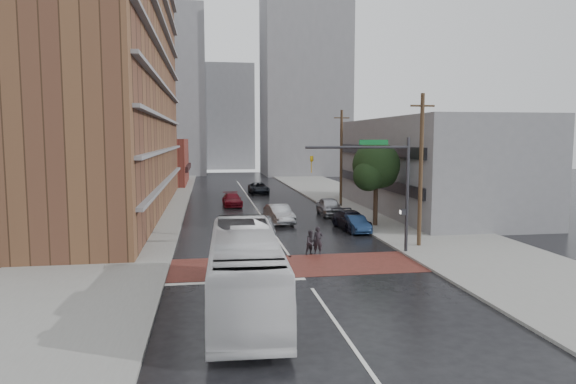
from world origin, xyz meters
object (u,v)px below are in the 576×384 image
object	(u,v)px
car_travel_b	(279,214)
car_parked_near	(356,224)
pedestrian_a	(318,241)
car_travel_c	(232,200)
transit_bus	(245,269)
car_parked_mid	(351,220)
car_travel_a	(262,227)
car_parked_far	(330,207)
pedestrian_b	(311,243)
suv_travel	(259,188)

from	to	relation	value
car_travel_b	car_parked_near	xyz separation A→B (m)	(5.23, -4.96, -0.15)
pedestrian_a	car_travel_c	bearing A→B (deg)	114.41
transit_bus	car_parked_mid	bearing A→B (deg)	63.50
car_travel_a	car_travel_b	size ratio (longest dim) A/B	1.03
car_parked_far	car_travel_b	bearing A→B (deg)	-144.23
car_travel_b	car_parked_near	distance (m)	7.21
transit_bus	pedestrian_a	size ratio (longest dim) A/B	6.91
car_parked_near	car_parked_far	bearing A→B (deg)	87.99
transit_bus	car_travel_b	bearing A→B (deg)	80.52
car_travel_c	car_parked_far	world-z (taller)	car_parked_far
car_travel_b	car_parked_far	bearing A→B (deg)	27.11
pedestrian_b	suv_travel	world-z (taller)	pedestrian_b
transit_bus	car_parked_far	world-z (taller)	transit_bus
pedestrian_a	car_travel_c	xyz separation A→B (m)	(-4.13, 23.60, -0.19)
pedestrian_a	car_parked_mid	xyz separation A→B (m)	(4.49, 8.28, -0.16)
car_travel_b	car_parked_near	bearing A→B (deg)	-50.97
car_travel_b	car_travel_c	bearing A→B (deg)	98.70
pedestrian_a	car_travel_a	world-z (taller)	pedestrian_a
car_parked_far	car_parked_mid	bearing A→B (deg)	-88.85
car_travel_a	car_travel_b	distance (m)	6.79
car_parked_mid	pedestrian_a	bearing A→B (deg)	-123.82
suv_travel	car_parked_near	size ratio (longest dim) A/B	1.35
transit_bus	car_travel_a	xyz separation A→B (m)	(2.29, 14.80, -0.83)
car_travel_b	car_parked_mid	xyz separation A→B (m)	(5.23, -3.67, -0.07)
car_travel_b	pedestrian_a	bearing A→B (deg)	-93.95
car_travel_b	car_parked_far	distance (m)	6.36
pedestrian_b	pedestrian_a	bearing A→B (deg)	-22.01
car_parked_near	car_parked_far	distance (m)	8.57
car_travel_a	car_parked_near	xyz separation A→B (m)	(7.36, 1.49, -0.20)
suv_travel	car_parked_mid	xyz separation A→B (m)	(4.66, -26.96, -0.00)
pedestrian_b	car_travel_c	world-z (taller)	pedestrian_b
pedestrian_b	car_travel_c	bearing A→B (deg)	76.87
car_travel_b	car_parked_mid	distance (m)	6.39
pedestrian_a	car_parked_near	world-z (taller)	pedestrian_a
car_parked_mid	car_travel_c	bearing A→B (deg)	113.99
suv_travel	car_parked_near	distance (m)	28.62
transit_bus	car_parked_mid	world-z (taller)	transit_bus
transit_bus	pedestrian_b	bearing A→B (deg)	65.32
pedestrian_a	car_parked_near	bearing A→B (deg)	71.83
car_travel_b	car_parked_far	world-z (taller)	car_parked_far
car_parked_near	car_parked_far	world-z (taller)	car_parked_far
suv_travel	car_parked_near	bearing A→B (deg)	-82.18
car_travel_c	transit_bus	bearing A→B (deg)	-94.37
car_parked_mid	pedestrian_b	bearing A→B (deg)	-126.11
pedestrian_a	car_travel_a	size ratio (longest dim) A/B	0.35
pedestrian_b	car_travel_a	size ratio (longest dim) A/B	0.31
transit_bus	car_travel_c	size ratio (longest dim) A/B	2.56
car_parked_near	car_parked_far	xyz separation A→B (m)	(0.00, 8.57, 0.19)
car_travel_a	suv_travel	world-z (taller)	car_travel_a
suv_travel	car_travel_c	bearing A→B (deg)	-110.31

